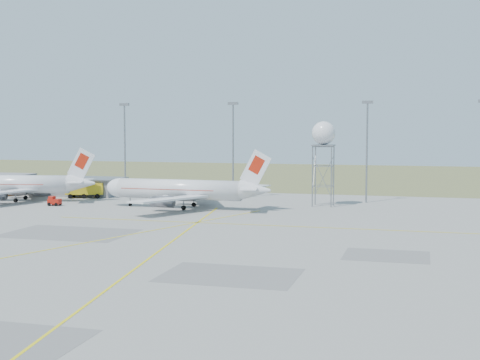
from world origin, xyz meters
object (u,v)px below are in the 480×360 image
(airliner_main, at_px, (182,190))
(radar_tower, at_px, (323,159))
(baggage_tug, at_px, (54,202))
(fire_truck, at_px, (86,191))
(airliner_far, at_px, (14,185))

(airliner_main, distance_m, radar_tower, 27.78)
(baggage_tug, bearing_deg, radar_tower, 12.16)
(fire_truck, bearing_deg, baggage_tug, -105.21)
(airliner_main, xyz_separation_m, fire_truck, (-26.36, 11.63, -1.90))
(airliner_main, bearing_deg, airliner_far, -1.84)
(airliner_far, xyz_separation_m, fire_truck, (11.34, 9.27, -1.86))
(radar_tower, relative_size, baggage_tug, 6.75)
(radar_tower, distance_m, baggage_tug, 52.86)
(airliner_main, height_order, baggage_tug, airliner_main)
(airliner_main, xyz_separation_m, baggage_tug, (-25.43, -2.75, -2.75))
(airliner_main, bearing_deg, baggage_tug, 7.93)
(radar_tower, height_order, fire_truck, radar_tower)
(radar_tower, height_order, baggage_tug, radar_tower)
(radar_tower, bearing_deg, baggage_tug, -165.04)
(radar_tower, xyz_separation_m, fire_truck, (-51.34, 0.92, -7.63))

